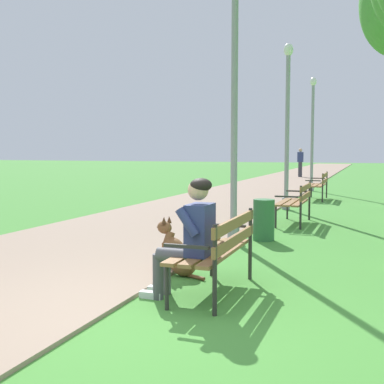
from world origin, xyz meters
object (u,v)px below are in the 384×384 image
object	(u,v)px
lamp_post_near	(234,107)
lamp_post_far	(312,133)
park_bench_mid	(296,199)
litter_bin	(264,220)
dog_brown	(178,254)
park_bench_far	(319,183)
pedestrian_distant	(300,163)
park_bench_near	(218,246)
person_seated_on_near_bench	(190,234)
lamp_post_mid	(287,125)

from	to	relation	value
lamp_post_near	lamp_post_far	distance (m)	11.16
park_bench_mid	litter_bin	bearing A→B (deg)	-96.70
park_bench_mid	dog_brown	bearing A→B (deg)	-99.02
park_bench_far	pedestrian_distant	size ratio (longest dim) A/B	0.91
pedestrian_distant	lamp_post_far	bearing A→B (deg)	-79.54
park_bench_mid	lamp_post_far	world-z (taller)	lamp_post_far
park_bench_near	litter_bin	distance (m)	3.26
park_bench_mid	lamp_post_near	world-z (taller)	lamp_post_near
park_bench_far	person_seated_on_near_bench	xyz separation A→B (m)	(-0.15, -10.99, 0.17)
park_bench_near	litter_bin	xyz separation A→B (m)	(-0.20, 3.25, -0.16)
person_seated_on_near_bench	park_bench_far	bearing A→B (deg)	89.21
park_bench_near	park_bench_mid	world-z (taller)	same
park_bench_near	dog_brown	distance (m)	0.96
lamp_post_mid	pedestrian_distant	size ratio (longest dim) A/B	2.56
dog_brown	lamp_post_far	distance (m)	13.61
park_bench_mid	lamp_post_far	distance (m)	8.93
lamp_post_mid	litter_bin	size ratio (longest dim) A/B	6.03
park_bench_near	park_bench_mid	size ratio (longest dim) A/B	1.00
dog_brown	lamp_post_mid	world-z (taller)	lamp_post_mid
lamp_post_far	lamp_post_near	bearing A→B (deg)	-89.81
park_bench_near	dog_brown	xyz separation A→B (m)	(-0.71, 0.60, -0.25)
lamp_post_near	person_seated_on_near_bench	bearing A→B (deg)	-82.39
dog_brown	litter_bin	distance (m)	2.71
park_bench_far	dog_brown	bearing A→B (deg)	-93.69
park_bench_mid	pedestrian_distant	world-z (taller)	pedestrian_distant
lamp_post_near	litter_bin	distance (m)	1.97
park_bench_near	lamp_post_near	xyz separation A→B (m)	(-0.64, 2.91, 1.72)
litter_bin	pedestrian_distant	distance (m)	20.09
park_bench_near	lamp_post_far	bearing A→B (deg)	92.74
person_seated_on_near_bench	pedestrian_distant	xyz separation A→B (m)	(-2.16, 23.53, 0.16)
dog_brown	pedestrian_distant	xyz separation A→B (m)	(-1.66, 22.63, 0.58)
pedestrian_distant	dog_brown	bearing A→B (deg)	-85.81
lamp_post_near	lamp_post_mid	distance (m)	4.88
park_bench_mid	lamp_post_mid	xyz separation A→B (m)	(-0.62, 2.46, 1.67)
person_seated_on_near_bench	lamp_post_far	xyz separation A→B (m)	(-0.47, 14.37, 1.52)
park_bench_near	lamp_post_near	bearing A→B (deg)	102.34
park_bench_near	person_seated_on_near_bench	bearing A→B (deg)	-124.25
park_bench_far	lamp_post_far	size ratio (longest dim) A/B	0.35
litter_bin	person_seated_on_near_bench	bearing A→B (deg)	-90.12
dog_brown	lamp_post_near	bearing A→B (deg)	88.29
lamp_post_near	lamp_post_mid	xyz separation A→B (m)	(0.06, 4.87, -0.05)
park_bench_near	park_bench_far	xyz separation A→B (m)	(-0.06, 10.68, 0.00)
dog_brown	lamp_post_near	world-z (taller)	lamp_post_near
lamp_post_far	person_seated_on_near_bench	bearing A→B (deg)	-88.14
park_bench_far	lamp_post_mid	world-z (taller)	lamp_post_mid
lamp_post_near	pedestrian_distant	distance (m)	20.43
person_seated_on_near_bench	lamp_post_far	world-z (taller)	lamp_post_far
park_bench_near	litter_bin	world-z (taller)	park_bench_near
person_seated_on_near_bench	litter_bin	size ratio (longest dim) A/B	1.79
park_bench_near	lamp_post_mid	xyz separation A→B (m)	(-0.58, 7.79, 1.67)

